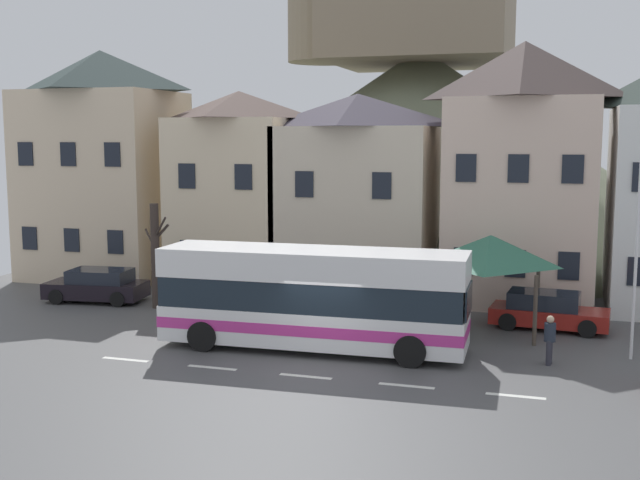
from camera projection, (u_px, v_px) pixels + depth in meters
The scene contains 14 objects.
ground_plane at pixel (317, 367), 23.82m from camera, with size 40.00×60.00×0.07m.
townhouse_00 at pixel (104, 165), 38.63m from camera, with size 6.97×5.84×11.21m.
townhouse_01 at pixel (240, 189), 36.52m from camera, with size 5.37×5.59×9.11m.
townhouse_02 at pixel (357, 195), 34.62m from camera, with size 6.66×5.07×8.89m.
townhouse_03 at pixel (521, 174), 32.53m from camera, with size 6.02×5.26×10.91m.
hilltop_castle at pixel (419, 138), 51.02m from camera, with size 38.21×38.21×20.33m.
transit_bus at pixel (313, 299), 25.51m from camera, with size 10.20×2.89×3.34m.
bus_shelter at pixel (491, 251), 27.84m from camera, with size 3.60×3.60×3.50m.
parked_car_01 at pixel (547, 311), 28.40m from camera, with size 4.31×2.14×1.36m.
parked_car_02 at pixel (97, 286), 33.14m from camera, with size 4.36×2.36×1.39m.
pedestrian_00 at pixel (550, 338), 23.88m from camera, with size 0.35×0.38×1.54m.
pedestrian_01 at pixel (442, 319), 26.73m from camera, with size 0.38×0.31×1.49m.
public_bench at pixel (431, 305), 30.35m from camera, with size 1.42×0.48×0.87m.
bare_tree_00 at pixel (156, 255), 31.68m from camera, with size 1.66×1.55×4.31m.
Camera 1 is at (6.83, -22.07, 6.97)m, focal length 43.54 mm.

